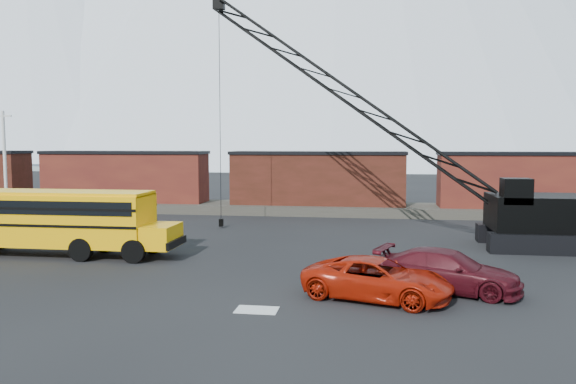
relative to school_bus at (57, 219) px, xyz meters
name	(u,v)px	position (x,y,z in m)	size (l,w,h in m)	color
ground	(265,280)	(11.05, -3.48, -1.79)	(160.00, 160.00, 0.00)	black
gravel_berm	(317,209)	(11.05, 18.52, -1.44)	(120.00, 5.00, 0.70)	#4D4840
boxcar_west_near	(125,176)	(-4.95, 18.52, 0.97)	(13.70, 3.10, 4.17)	#4C1815
boxcar_mid	(318,178)	(11.05, 18.52, 0.97)	(13.70, 3.10, 4.17)	#4F1E16
boxcar_east_near	(532,180)	(27.05, 18.52, 0.97)	(13.70, 3.10, 4.17)	#4C1815
utility_pole	(5,161)	(-12.95, 14.52, 2.36)	(1.40, 0.24, 8.00)	silver
snow_patch	(257,310)	(11.55, -7.48, -1.78)	(1.40, 0.90, 0.02)	silver
school_bus	(57,219)	(0.00, 0.00, 0.00)	(11.65, 2.65, 3.19)	#FFB105
red_pickup	(378,279)	(15.51, -5.53, -1.06)	(2.43, 5.26, 1.46)	#AE1B08
maroon_suv	(448,271)	(18.11, -4.06, -1.02)	(2.16, 5.31, 1.54)	#440C14
crawler_crane	(352,98)	(14.08, 7.76, 6.32)	(21.56, 6.97, 14.71)	black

